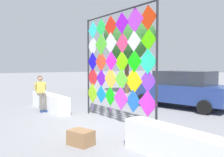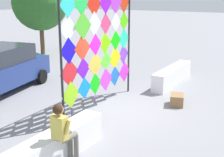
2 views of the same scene
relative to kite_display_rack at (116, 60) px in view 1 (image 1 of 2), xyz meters
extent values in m
plane|color=gray|center=(0.15, -0.66, -2.26)|extent=(120.00, 120.00, 0.00)
cube|color=white|center=(-3.69, -1.10, -1.89)|extent=(3.37, 0.52, 0.73)
cube|color=white|center=(3.98, -1.10, -1.89)|extent=(3.37, 0.52, 0.73)
cylinder|color=#232328|center=(-1.97, -0.01, -0.27)|extent=(0.07, 0.07, 3.97)
cylinder|color=#232328|center=(2.02, 0.02, -0.27)|extent=(0.07, 0.07, 3.97)
cylinder|color=#232328|center=(0.02, 0.00, 1.66)|extent=(3.99, 0.09, 0.06)
cube|color=#90D91B|center=(-1.62, -0.02, -1.36)|extent=(0.84, 0.02, 0.84)
cylinder|color=#6616E5|center=(-1.62, -0.01, -1.93)|extent=(0.02, 0.02, 0.30)
cube|color=#0D81D0|center=(-0.94, -0.03, -1.34)|extent=(0.71, 0.02, 0.71)
cube|color=#10D210|center=(-0.33, -0.01, -1.35)|extent=(0.73, 0.02, 0.73)
cylinder|color=#E516E5|center=(-0.33, 0.00, -1.82)|extent=(0.02, 0.02, 0.21)
cube|color=#CF37E2|center=(0.32, -0.01, -1.36)|extent=(0.84, 0.02, 0.84)
cube|color=blue|center=(0.96, 0.01, -1.38)|extent=(0.76, 0.02, 0.76)
cube|color=#E42FDC|center=(1.66, 0.00, -1.36)|extent=(0.82, 0.02, 0.82)
cube|color=red|center=(-1.62, 0.00, -0.70)|extent=(0.85, 0.02, 0.85)
cylinder|color=#16E5DB|center=(-1.62, 0.01, -1.34)|extent=(0.02, 0.02, 0.42)
cube|color=#6814E7|center=(-0.96, -0.01, -0.71)|extent=(0.70, 0.02, 0.70)
cylinder|color=#93E516|center=(-0.96, 0.00, -1.22)|extent=(0.02, 0.02, 0.33)
cube|color=#F5AD35|center=(-0.31, -0.01, -0.69)|extent=(0.83, 0.02, 0.83)
cube|color=#57E831|center=(0.34, -0.01, -0.69)|extent=(0.73, 0.02, 0.73)
cylinder|color=#BA16E5|center=(0.34, 0.00, -1.25)|extent=(0.02, 0.02, 0.38)
cube|color=yellow|center=(0.98, 0.02, -0.72)|extent=(0.85, 0.02, 0.85)
cylinder|color=#162EE5|center=(0.98, 0.03, -1.38)|extent=(0.02, 0.02, 0.48)
cube|color=#7E36F4|center=(1.62, 0.03, -0.68)|extent=(0.73, 0.02, 0.73)
cube|color=#150BE4|center=(-1.62, -0.01, -0.04)|extent=(0.77, 0.02, 0.77)
cube|color=red|center=(-0.98, -0.01, -0.06)|extent=(0.82, 0.02, 0.82)
cylinder|color=#16CBE5|center=(-0.98, 0.00, -0.60)|extent=(0.02, 0.02, 0.26)
cube|color=#E717F6|center=(-0.28, -0.01, -0.05)|extent=(0.71, 0.02, 0.71)
cylinder|color=#24E516|center=(-0.28, 0.00, -0.55)|extent=(0.02, 0.02, 0.29)
cube|color=#61E505|center=(0.33, 0.02, -0.08)|extent=(0.75, 0.02, 0.75)
cylinder|color=#9016E5|center=(0.33, 0.03, -0.66)|extent=(0.02, 0.02, 0.40)
cube|color=#0BE008|center=(1.01, 0.01, -0.07)|extent=(0.72, 0.02, 0.72)
cube|color=#1FEAA8|center=(1.63, 0.02, -0.08)|extent=(0.78, 0.02, 0.78)
cube|color=white|center=(-1.61, 0.00, 0.59)|extent=(0.77, 0.02, 0.77)
cube|color=#54D230|center=(-0.94, -0.03, 0.61)|extent=(0.84, 0.02, 0.84)
cube|color=white|center=(-0.33, -0.01, 0.62)|extent=(0.78, 0.02, 0.78)
cylinder|color=#5616E5|center=(-0.33, 0.00, 0.11)|extent=(0.02, 0.02, 0.22)
cube|color=#F63C75|center=(0.37, 0.01, 0.56)|extent=(0.71, 0.02, 0.71)
cube|color=white|center=(1.00, 0.00, 0.58)|extent=(0.67, 0.02, 0.67)
cube|color=#51E908|center=(1.64, 0.03, 0.56)|extent=(0.67, 0.02, 0.67)
cube|color=#2EE3D8|center=(-1.59, -0.01, 1.23)|extent=(0.71, 0.02, 0.71)
cube|color=#25DC51|center=(-0.97, -0.01, 1.25)|extent=(0.71, 0.02, 0.71)
cube|color=red|center=(-0.32, 0.00, 1.22)|extent=(0.78, 0.02, 0.78)
cylinder|color=#16D3E5|center=(-0.32, 0.01, 0.67)|extent=(0.02, 0.02, 0.34)
cube|color=#9D14F3|center=(0.35, 0.00, 1.24)|extent=(0.74, 0.02, 0.74)
cube|color=#BE37E0|center=(1.02, 0.02, 1.25)|extent=(0.84, 0.02, 0.84)
cube|color=red|center=(1.62, 0.02, 1.23)|extent=(0.76, 0.02, 0.76)
cylinder|color=#16C1E5|center=(1.62, 0.03, 0.72)|extent=(0.02, 0.02, 0.26)
cylinder|color=#666056|center=(-3.40, -1.60, -1.89)|extent=(0.11, 0.11, 0.73)
cylinder|color=#666056|center=(-3.60, -1.59, -1.50)|extent=(0.41, 0.16, 0.13)
cube|color=navy|center=(-3.34, -1.60, -2.21)|extent=(0.25, 0.12, 0.09)
cylinder|color=#666056|center=(-3.39, -1.43, -1.89)|extent=(0.11, 0.11, 0.73)
cylinder|color=#666056|center=(-3.59, -1.42, -1.50)|extent=(0.41, 0.16, 0.13)
cube|color=navy|center=(-3.33, -1.43, -2.21)|extent=(0.25, 0.12, 0.09)
cube|color=gold|center=(-3.80, -1.49, -1.21)|extent=(0.22, 0.37, 0.52)
sphere|color=#A37556|center=(-3.80, -1.49, -0.81)|extent=(0.22, 0.22, 0.22)
sphere|color=#382314|center=(-3.82, -1.49, -0.79)|extent=(0.22, 0.22, 0.22)
cylinder|color=gold|center=(-3.79, -1.71, -1.16)|extent=(0.18, 0.09, 0.31)
cylinder|color=gold|center=(-3.76, -1.27, -1.16)|extent=(0.18, 0.09, 0.31)
cube|color=navy|center=(-0.68, 4.45, -1.54)|extent=(4.90, 2.88, 0.82)
cube|color=#282D38|center=(-0.52, 4.49, -0.80)|extent=(2.88, 2.23, 0.66)
cylinder|color=black|center=(-2.01, 3.16, -1.95)|extent=(0.65, 0.36, 0.61)
cylinder|color=black|center=(-2.42, 5.09, -1.95)|extent=(0.65, 0.36, 0.61)
cylinder|color=black|center=(1.05, 3.81, -1.95)|extent=(0.65, 0.36, 0.61)
cylinder|color=black|center=(0.64, 5.74, -1.95)|extent=(0.65, 0.36, 0.61)
cube|color=olive|center=(1.52, -2.20, -2.07)|extent=(0.74, 0.63, 0.39)
cylinder|color=brown|center=(-6.88, 5.95, -0.81)|extent=(0.32, 0.32, 2.90)
sphere|color=#2D6628|center=(-6.88, 5.95, 1.57)|extent=(3.11, 3.11, 3.11)
sphere|color=#2D6628|center=(-6.66, 6.07, 1.41)|extent=(2.03, 2.03, 2.03)
sphere|color=#2D6628|center=(-6.21, 6.71, 1.96)|extent=(2.20, 2.20, 2.20)
sphere|color=#2D6628|center=(-7.53, 5.33, 2.04)|extent=(1.58, 1.58, 1.58)
camera|label=1|loc=(7.00, -5.04, -0.20)|focal=38.68mm
camera|label=2|loc=(-8.26, -5.53, 1.51)|focal=48.71mm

